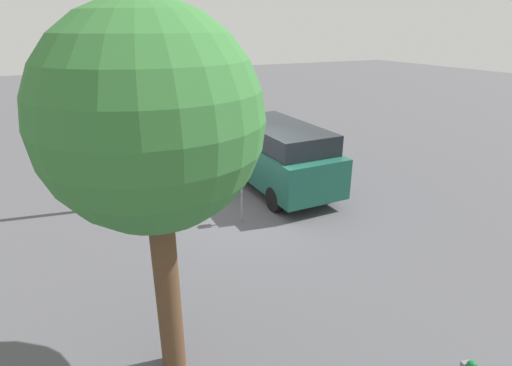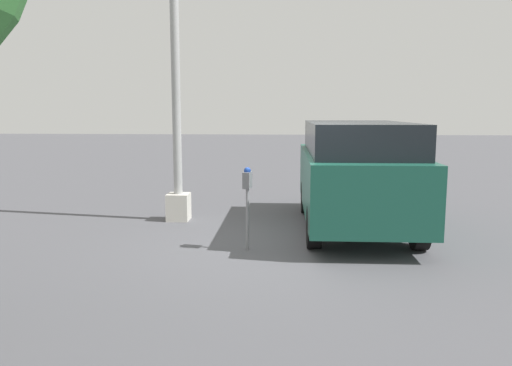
% 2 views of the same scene
% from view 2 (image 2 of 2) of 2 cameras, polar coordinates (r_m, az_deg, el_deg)
% --- Properties ---
extents(ground_plane, '(80.00, 80.00, 0.00)m').
position_cam_2_polar(ground_plane, '(8.38, 2.41, -7.12)').
color(ground_plane, '#4C4C51').
extents(parking_meter_near, '(0.22, 0.14, 1.34)m').
position_cam_2_polar(parking_meter_near, '(7.89, -0.99, -0.72)').
color(parking_meter_near, gray).
rests_on(parking_meter_near, ground).
extents(lamp_post, '(0.44, 0.44, 6.09)m').
position_cam_2_polar(lamp_post, '(10.15, -9.07, 7.64)').
color(lamp_post, beige).
rests_on(lamp_post, ground).
extents(parked_van, '(4.67, 1.97, 2.02)m').
position_cam_2_polar(parked_van, '(9.54, 11.30, 1.35)').
color(parked_van, '#195142').
rests_on(parked_van, ground).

